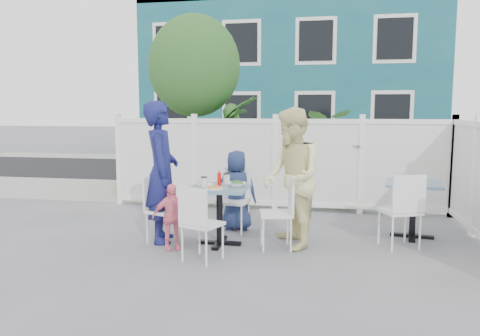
% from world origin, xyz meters
% --- Properties ---
extents(ground, '(80.00, 80.00, 0.00)m').
position_xyz_m(ground, '(0.00, 0.00, 0.00)').
color(ground, slate).
extents(near_sidewalk, '(24.00, 2.60, 0.01)m').
position_xyz_m(near_sidewalk, '(0.00, 3.80, 0.01)').
color(near_sidewalk, gray).
rests_on(near_sidewalk, ground).
extents(street, '(24.00, 5.00, 0.01)m').
position_xyz_m(street, '(0.00, 7.50, 0.00)').
color(street, black).
rests_on(street, ground).
extents(far_sidewalk, '(24.00, 1.60, 0.01)m').
position_xyz_m(far_sidewalk, '(0.00, 10.60, 0.01)').
color(far_sidewalk, gray).
rests_on(far_sidewalk, ground).
extents(building, '(11.00, 6.00, 6.00)m').
position_xyz_m(building, '(-0.50, 14.00, 3.00)').
color(building, '#165163').
rests_on(building, ground).
extents(fence_back, '(5.86, 0.08, 1.60)m').
position_xyz_m(fence_back, '(0.10, 2.40, 0.78)').
color(fence_back, white).
rests_on(fence_back, ground).
extents(tree, '(1.80, 1.62, 3.59)m').
position_xyz_m(tree, '(-1.60, 3.30, 2.59)').
color(tree, '#382316').
rests_on(tree, ground).
extents(utility_cabinet, '(0.65, 0.48, 1.18)m').
position_xyz_m(utility_cabinet, '(-3.13, 4.00, 0.59)').
color(utility_cabinet, gold).
rests_on(utility_cabinet, ground).
extents(potted_shrub_a, '(1.20, 1.20, 2.01)m').
position_xyz_m(potted_shrub_a, '(-0.74, 3.10, 1.01)').
color(potted_shrub_a, '#274D1F').
rests_on(potted_shrub_a, ground).
extents(potted_shrub_b, '(1.67, 1.47, 1.75)m').
position_xyz_m(potted_shrub_b, '(1.21, 3.00, 0.87)').
color(potted_shrub_b, '#274D1F').
rests_on(potted_shrub_b, ground).
extents(main_table, '(0.73, 0.73, 0.77)m').
position_xyz_m(main_table, '(-0.37, 0.17, 0.60)').
color(main_table, '#447184').
rests_on(main_table, ground).
extents(spare_table, '(0.84, 0.84, 0.77)m').
position_xyz_m(spare_table, '(2.17, 0.99, 0.60)').
color(spare_table, '#447184').
rests_on(spare_table, ground).
extents(chair_left, '(0.50, 0.51, 0.88)m').
position_xyz_m(chair_left, '(-1.17, 0.14, 0.51)').
color(chair_left, white).
rests_on(chair_left, ground).
extents(chair_right, '(0.48, 0.49, 0.92)m').
position_xyz_m(chair_right, '(0.45, 0.15, 0.54)').
color(chair_right, white).
rests_on(chair_right, ground).
extents(chair_back, '(0.46, 0.45, 0.92)m').
position_xyz_m(chair_back, '(-0.31, 0.89, 0.53)').
color(chair_back, white).
rests_on(chair_back, ground).
extents(chair_near, '(0.52, 0.51, 0.89)m').
position_xyz_m(chair_near, '(-0.45, -0.57, 0.52)').
color(chair_near, white).
rests_on(chair_near, ground).
extents(chair_spare, '(0.56, 0.55, 0.96)m').
position_xyz_m(chair_spare, '(1.95, 0.40, 0.56)').
color(chair_spare, white).
rests_on(chair_spare, ground).
extents(man, '(0.62, 0.78, 1.87)m').
position_xyz_m(man, '(-1.17, 0.19, 0.94)').
color(man, navy).
rests_on(man, ground).
extents(woman, '(0.95, 1.06, 1.79)m').
position_xyz_m(woman, '(0.55, 0.24, 0.90)').
color(woman, '#EDE05C').
rests_on(woman, ground).
extents(boy, '(0.62, 0.44, 1.17)m').
position_xyz_m(boy, '(-0.30, 0.97, 0.59)').
color(boy, navy).
rests_on(boy, ground).
extents(toddler, '(0.53, 0.43, 0.84)m').
position_xyz_m(toddler, '(-0.92, -0.16, 0.42)').
color(toddler, pink).
rests_on(toddler, ground).
extents(plate_main, '(0.22, 0.22, 0.01)m').
position_xyz_m(plate_main, '(-0.39, -0.02, 0.78)').
color(plate_main, white).
rests_on(plate_main, main_table).
extents(plate_side, '(0.22, 0.22, 0.02)m').
position_xyz_m(plate_side, '(-0.58, 0.26, 0.78)').
color(plate_side, white).
rests_on(plate_side, main_table).
extents(salad_bowl, '(0.23, 0.23, 0.06)m').
position_xyz_m(salad_bowl, '(-0.14, 0.19, 0.80)').
color(salad_bowl, white).
rests_on(salad_bowl, main_table).
extents(coffee_cup_a, '(0.08, 0.08, 0.12)m').
position_xyz_m(coffee_cup_a, '(-0.56, 0.13, 0.83)').
color(coffee_cup_a, beige).
rests_on(coffee_cup_a, main_table).
extents(coffee_cup_b, '(0.09, 0.09, 0.13)m').
position_xyz_m(coffee_cup_b, '(-0.33, 0.40, 0.83)').
color(coffee_cup_b, beige).
rests_on(coffee_cup_b, main_table).
extents(ketchup_bottle, '(0.05, 0.05, 0.16)m').
position_xyz_m(ketchup_bottle, '(-0.39, 0.23, 0.85)').
color(ketchup_bottle, '#BC110A').
rests_on(ketchup_bottle, main_table).
extents(salt_shaker, '(0.03, 0.03, 0.07)m').
position_xyz_m(salt_shaker, '(-0.44, 0.38, 0.81)').
color(salt_shaker, white).
rests_on(salt_shaker, main_table).
extents(pepper_shaker, '(0.03, 0.03, 0.06)m').
position_xyz_m(pepper_shaker, '(-0.41, 0.42, 0.80)').
color(pepper_shaker, black).
rests_on(pepper_shaker, main_table).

